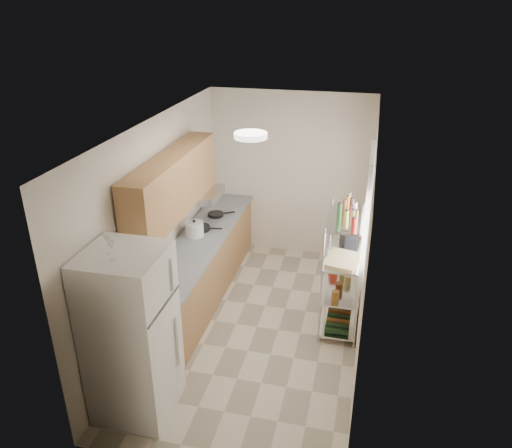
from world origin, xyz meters
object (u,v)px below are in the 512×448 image
(rice_cooker, at_px, (194,229))
(frying_pan_large, at_px, (200,228))
(refrigerator, at_px, (132,335))
(espresso_machine, at_px, (349,234))
(cutting_board, at_px, (342,259))

(rice_cooker, xyz_separation_m, frying_pan_large, (0.01, 0.19, -0.08))
(refrigerator, height_order, espresso_machine, refrigerator)
(cutting_board, bearing_deg, espresso_machine, 85.47)
(rice_cooker, xyz_separation_m, cutting_board, (2.00, -0.45, 0.03))
(refrigerator, xyz_separation_m, frying_pan_large, (-0.13, 2.37, 0.03))
(refrigerator, relative_size, cutting_board, 3.79)
(refrigerator, bearing_deg, frying_pan_large, 93.13)
(refrigerator, relative_size, rice_cooker, 7.25)
(espresso_machine, bearing_deg, frying_pan_large, 155.76)
(refrigerator, bearing_deg, espresso_machine, 48.95)
(refrigerator, bearing_deg, rice_cooker, 93.66)
(espresso_machine, bearing_deg, cutting_board, -113.44)
(frying_pan_large, relative_size, espresso_machine, 1.00)
(rice_cooker, bearing_deg, frying_pan_large, 87.15)
(refrigerator, distance_m, cutting_board, 2.55)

